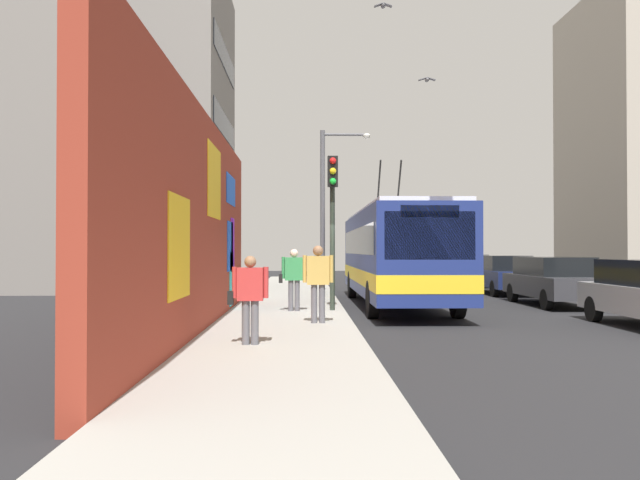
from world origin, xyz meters
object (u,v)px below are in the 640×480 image
object	(u,v)px
pedestrian_near_wall	(250,293)
pedestrian_midblock	(294,275)
parked_car_dark_gray	(554,280)
street_lamp	(329,199)
parked_car_navy	(502,274)
pedestrian_at_curb	(318,277)
city_bus	(396,253)
traffic_light	(333,206)
parked_car_black	(466,269)

from	to	relation	value
pedestrian_near_wall	pedestrian_midblock	bearing A→B (deg)	-5.98
parked_car_dark_gray	street_lamp	world-z (taller)	street_lamp
parked_car_dark_gray	parked_car_navy	world-z (taller)	same
parked_car_dark_gray	pedestrian_at_curb	distance (m)	10.05
city_bus	parked_car_dark_gray	xyz separation A→B (m)	(0.20, -5.20, -0.89)
parked_car_navy	pedestrian_near_wall	distance (m)	17.79
parked_car_navy	pedestrian_midblock	world-z (taller)	pedestrian_midblock
pedestrian_midblock	traffic_light	world-z (taller)	traffic_light
city_bus	pedestrian_at_curb	distance (m)	6.66
pedestrian_midblock	city_bus	bearing A→B (deg)	-45.75
pedestrian_near_wall	pedestrian_midblock	size ratio (longest dim) A/B	0.93
parked_car_black	pedestrian_at_curb	size ratio (longest dim) A/B	2.67
parked_car_navy	parked_car_black	size ratio (longest dim) A/B	1.03
city_bus	street_lamp	xyz separation A→B (m)	(3.31, 2.02, 1.97)
parked_car_black	traffic_light	world-z (taller)	traffic_light
parked_car_dark_gray	pedestrian_midblock	xyz separation A→B (m)	(-3.33, 8.42, 0.30)
street_lamp	traffic_light	bearing A→B (deg)	178.86
pedestrian_at_curb	pedestrian_near_wall	size ratio (longest dim) A/B	1.13
parked_car_black	pedestrian_near_wall	xyz separation A→B (m)	(-21.38, 9.08, 0.21)
traffic_light	parked_car_dark_gray	bearing A→B (deg)	-66.43
parked_car_black	street_lamp	distance (m)	11.57
pedestrian_near_wall	pedestrian_midblock	xyz separation A→B (m)	(6.37, -0.67, 0.09)
city_bus	pedestrian_near_wall	size ratio (longest dim) A/B	7.51
city_bus	street_lamp	world-z (taller)	street_lamp
parked_car_black	pedestrian_near_wall	bearing A→B (deg)	156.98
city_bus	parked_car_dark_gray	world-z (taller)	city_bus
pedestrian_midblock	traffic_light	bearing A→B (deg)	-83.22
parked_car_navy	traffic_light	distance (m)	11.67
city_bus	street_lamp	size ratio (longest dim) A/B	1.92
traffic_light	parked_car_navy	bearing A→B (deg)	-39.87
city_bus	pedestrian_midblock	size ratio (longest dim) A/B	6.95
parked_car_black	traffic_light	size ratio (longest dim) A/B	1.10
parked_car_dark_gray	parked_car_navy	size ratio (longest dim) A/B	1.02
parked_car_black	pedestrian_near_wall	size ratio (longest dim) A/B	3.02
parked_car_navy	street_lamp	size ratio (longest dim) A/B	0.79
parked_car_black	pedestrian_at_curb	bearing A→B (deg)	156.52
city_bus	parked_car_navy	size ratio (longest dim) A/B	2.42
pedestrian_at_curb	pedestrian_midblock	size ratio (longest dim) A/B	1.05
parked_car_navy	street_lamp	xyz separation A→B (m)	(-2.48, 7.22, 2.86)
parked_car_navy	pedestrian_near_wall	world-z (taller)	pedestrian_near_wall
traffic_light	street_lamp	xyz separation A→B (m)	(6.32, -0.13, 0.68)
city_bus	parked_car_black	distance (m)	13.00
parked_car_navy	parked_car_black	bearing A→B (deg)	0.00
parked_car_black	parked_car_navy	bearing A→B (deg)	-180.00
pedestrian_near_wall	traffic_light	world-z (taller)	traffic_light
parked_car_dark_gray	street_lamp	distance (m)	8.37
parked_car_navy	parked_car_black	xyz separation A→B (m)	(6.08, 0.00, -0.00)
pedestrian_near_wall	pedestrian_at_curb	bearing A→B (deg)	-20.52
street_lamp	parked_car_dark_gray	bearing A→B (deg)	-113.30
pedestrian_midblock	street_lamp	distance (m)	7.03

